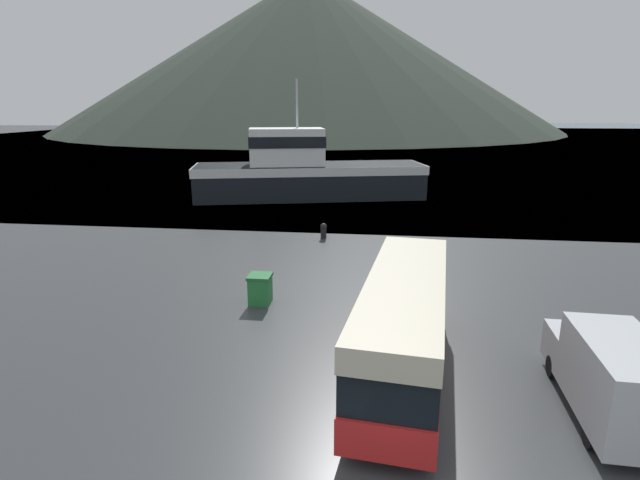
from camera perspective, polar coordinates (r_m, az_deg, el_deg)
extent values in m
plane|color=#475B6B|center=(153.47, 7.32, 11.83)|extent=(240.00, 240.00, 0.00)
cone|color=#333D33|center=(184.92, -1.37, 20.48)|extent=(169.47, 169.47, 51.57)
cube|color=red|center=(16.88, 9.46, -11.95)|extent=(3.59, 10.31, 1.01)
cube|color=black|center=(16.42, 9.63, -8.60)|extent=(3.52, 10.10, 1.15)
cube|color=beige|center=(16.07, 9.77, -5.55)|extent=(3.59, 10.31, 0.72)
cube|color=black|center=(21.22, 10.72, -3.69)|extent=(2.11, 0.31, 1.55)
cylinder|color=black|center=(20.37, 7.26, -8.52)|extent=(0.40, 0.93, 0.90)
cylinder|color=black|center=(20.27, 13.25, -8.95)|extent=(0.40, 0.93, 0.90)
cylinder|color=black|center=(14.22, 3.60, -19.77)|extent=(0.40, 0.93, 0.90)
cylinder|color=black|center=(14.09, 12.64, -20.55)|extent=(0.40, 0.93, 0.90)
cube|color=silver|center=(16.00, 30.99, -13.69)|extent=(2.12, 4.09, 2.19)
cube|color=silver|center=(18.61, 27.64, -10.92)|extent=(2.03, 1.80, 1.21)
cube|color=black|center=(17.50, 28.86, -9.17)|extent=(1.67, 0.13, 0.77)
cylinder|color=black|center=(18.41, 24.99, -12.96)|extent=(0.25, 0.71, 0.70)
cylinder|color=black|center=(18.97, 30.18, -12.80)|extent=(0.25, 0.71, 0.70)
cylinder|color=black|center=(15.50, 28.51, -19.00)|extent=(0.25, 0.71, 0.70)
cube|color=black|center=(48.02, -1.21, 6.76)|extent=(22.13, 10.67, 3.16)
cube|color=white|center=(47.86, -1.22, 8.16)|extent=(22.35, 10.78, 0.79)
cube|color=white|center=(47.50, -3.84, 10.60)|extent=(7.60, 5.56, 3.37)
cube|color=black|center=(47.46, -3.85, 11.21)|extent=(7.76, 5.70, 1.01)
cylinder|color=#B2B2B7|center=(47.41, -2.64, 15.30)|extent=(0.20, 0.20, 4.38)
cube|color=#287F3D|center=(22.53, -6.84, -5.73)|extent=(0.92, 0.96, 1.19)
cube|color=#226C34|center=(22.30, -6.90, -4.14)|extent=(1.01, 1.05, 0.13)
cube|color=#1E5138|center=(56.75, 0.86, 6.99)|extent=(7.45, 6.43, 1.06)
cylinder|color=black|center=(33.16, 0.41, 0.77)|extent=(0.38, 0.38, 0.70)
sphere|color=black|center=(33.05, 0.41, 1.55)|extent=(0.44, 0.44, 0.44)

